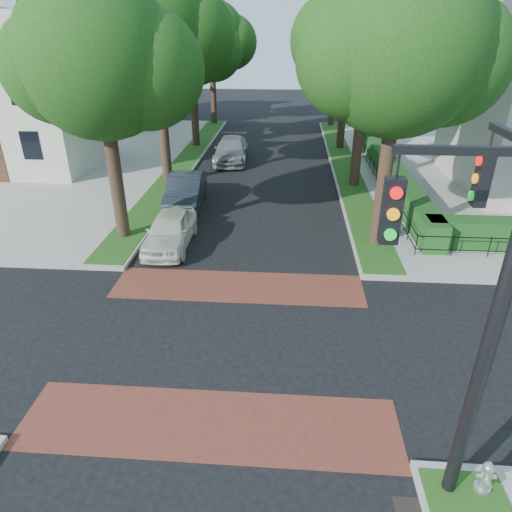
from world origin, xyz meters
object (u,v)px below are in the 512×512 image
at_px(parked_car_middle, 186,191).
at_px(fire_hydrant, 486,477).
at_px(traffic_signal, 485,288).
at_px(parked_car_front, 170,230).
at_px(parked_car_rear, 231,150).

height_order(parked_car_middle, fire_hydrant, parked_car_middle).
relative_size(traffic_signal, fire_hydrant, 10.29).
bearing_deg(parked_car_front, parked_car_middle, 93.80).
bearing_deg(traffic_signal, parked_car_front, 126.90).
relative_size(parked_car_rear, fire_hydrant, 6.91).
relative_size(parked_car_middle, fire_hydrant, 6.29).
bearing_deg(parked_car_middle, parked_car_front, -89.45).
bearing_deg(parked_car_rear, traffic_signal, -76.06).
bearing_deg(parked_car_middle, fire_hydrant, -63.33).
height_order(parked_car_rear, fire_hydrant, parked_car_rear).
xyz_separation_m(traffic_signal, fire_hydrant, (0.87, -0.19, -4.19)).
relative_size(parked_car_front, parked_car_middle, 0.89).
distance_m(traffic_signal, parked_car_rear, 25.88).
xyz_separation_m(traffic_signal, parked_car_rear, (-7.19, 24.55, -3.93)).
xyz_separation_m(parked_car_middle, parked_car_rear, (1.30, 8.85, -0.03)).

